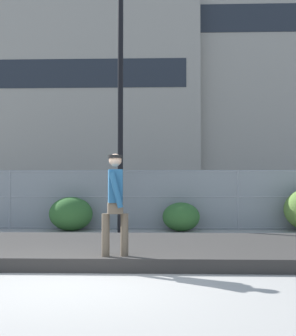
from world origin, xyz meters
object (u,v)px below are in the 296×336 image
(skateboard, at_px, (115,267))
(shrub_center, at_px, (181,217))
(shrub_left, at_px, (71,214))
(street_lamp, at_px, (120,73))
(skater, at_px, (115,201))

(skateboard, xyz_separation_m, shrub_center, (1.31, 6.35, 0.37))
(skateboard, xyz_separation_m, shrub_left, (-2.02, 6.38, 0.45))
(street_lamp, bearing_deg, skateboard, -85.39)
(skater, bearing_deg, shrub_center, 78.31)
(skateboard, relative_size, shrub_left, 0.62)
(skateboard, relative_size, street_lamp, 0.11)
(skateboard, height_order, skater, skater)
(shrub_left, bearing_deg, shrub_center, -0.65)
(skater, height_order, street_lamp, street_lamp)
(skateboard, xyz_separation_m, skater, (0.00, 0.00, 1.07))
(skater, distance_m, street_lamp, 6.90)
(street_lamp, distance_m, shrub_center, 4.64)
(skateboard, distance_m, skater, 1.07)
(skater, relative_size, shrub_left, 1.39)
(shrub_left, bearing_deg, skater, -72.45)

